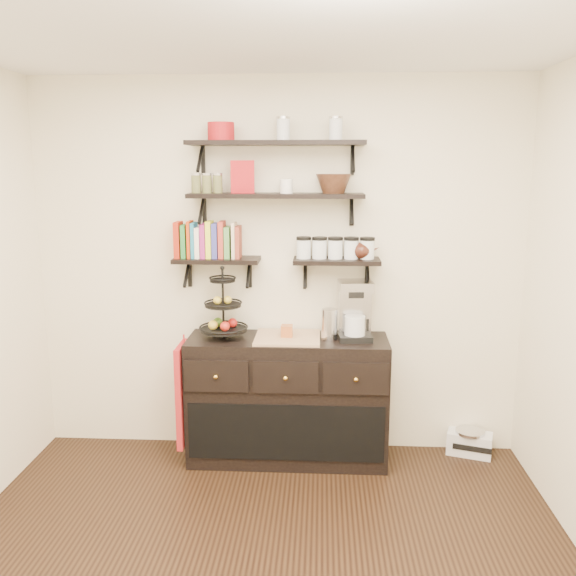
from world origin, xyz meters
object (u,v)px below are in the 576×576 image
Objects in this scene: fruit_stand at (224,314)px; coffee_maker at (355,311)px; sideboard at (288,399)px; radio at (469,442)px.

fruit_stand is 1.18× the size of coffee_maker.
sideboard is at bearing 177.64° from coffee_maker.
fruit_stand is 2.03m from radio.
radio is at bearing 5.44° from sideboard.
radio is (0.86, 0.10, -1.00)m from coffee_maker.
sideboard is at bearing -156.79° from radio.
coffee_maker is at bearing 3.47° from sideboard.
sideboard is 1.38m from radio.
fruit_stand reaches higher than coffee_maker.
coffee_maker is (0.47, 0.03, 0.64)m from sideboard.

